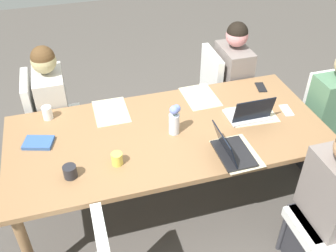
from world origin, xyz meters
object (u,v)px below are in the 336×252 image
object	(u,v)px
chair_far_right_near	(47,116)
laptop_head_right_left_mid	(249,113)
laptop_near_left_far	(231,150)
person_near_left_far	(327,210)
phone_silver	(286,110)
coffee_mug_near_right	(117,159)
book_red_cover	(38,143)
phone_black	(261,87)
person_head_right_left_mid	(330,120)
coffee_mug_centre_left	(70,172)
person_far_right_near	(56,116)
person_far_left_near	(231,88)
dining_table	(168,138)
chair_far_left_near	(221,88)
coffee_mug_near_left	(47,113)
flower_vase	(174,118)
chair_head_right_left_mid	(330,117)

from	to	relation	value
chair_far_right_near	laptop_head_right_left_mid	distance (m)	1.75
chair_far_right_near	laptop_near_left_far	xyz separation A→B (m)	(1.22, -1.18, 0.30)
person_near_left_far	phone_silver	world-z (taller)	person_near_left_far
coffee_mug_near_right	laptop_near_left_far	bearing A→B (deg)	-10.11
book_red_cover	phone_black	size ratio (longest dim) A/B	1.33
person_head_right_left_mid	book_red_cover	distance (m)	2.40
coffee_mug_centre_left	phone_black	size ratio (longest dim) A/B	0.58
laptop_head_right_left_mid	phone_silver	size ratio (longest dim) A/B	2.13
person_head_right_left_mid	person_far_right_near	distance (m)	2.38
person_far_left_near	book_red_cover	distance (m)	1.90
coffee_mug_near_right	coffee_mug_centre_left	size ratio (longest dim) A/B	0.98
person_near_left_far	book_red_cover	world-z (taller)	person_near_left_far
person_near_left_far	book_red_cover	bearing A→B (deg)	152.08
person_head_right_left_mid	laptop_near_left_far	size ratio (longest dim) A/B	3.73
dining_table	chair_far_left_near	xyz separation A→B (m)	(0.78, 0.81, -0.19)
dining_table	coffee_mug_near_right	xyz separation A→B (m)	(-0.42, -0.24, 0.11)
person_far_left_near	phone_silver	bearing A→B (deg)	-81.33
dining_table	person_near_left_far	bearing A→B (deg)	-43.83
person_head_right_left_mid	phone_silver	world-z (taller)	person_head_right_left_mid
laptop_near_left_far	phone_black	size ratio (longest dim) A/B	2.13
coffee_mug_near_left	phone_silver	size ratio (longest dim) A/B	0.69
chair_far_right_near	phone_black	size ratio (longest dim) A/B	6.00
laptop_head_right_left_mid	phone_black	world-z (taller)	laptop_head_right_left_mid
coffee_mug_centre_left	dining_table	bearing A→B (deg)	20.38
phone_black	phone_silver	xyz separation A→B (m)	(0.04, -0.37, 0.00)
person_far_left_near	phone_black	xyz separation A→B (m)	(0.08, -0.40, 0.23)
person_head_right_left_mid	coffee_mug_near_left	bearing A→B (deg)	170.44
person_far_left_near	phone_black	size ratio (longest dim) A/B	7.97
flower_vase	laptop_head_right_left_mid	distance (m)	0.61
person_far_left_near	laptop_head_right_left_mid	size ratio (longest dim) A/B	3.73
person_far_left_near	person_head_right_left_mid	distance (m)	0.95
coffee_mug_near_left	flower_vase	bearing A→B (deg)	-26.64
chair_head_right_left_mid	coffee_mug_near_right	bearing A→B (deg)	-170.17
laptop_near_left_far	coffee_mug_near_right	size ratio (longest dim) A/B	3.71
person_far_left_near	coffee_mug_centre_left	xyz separation A→B (m)	(-1.58, -1.02, 0.27)
person_near_left_far	coffee_mug_near_right	size ratio (longest dim) A/B	13.86
person_head_right_left_mid	coffee_mug_near_left	distance (m)	2.35
chair_head_right_left_mid	coffee_mug_near_left	bearing A→B (deg)	172.45
dining_table	coffee_mug_near_left	bearing A→B (deg)	153.75
person_near_left_far	coffee_mug_near_right	bearing A→B (deg)	155.31
book_red_cover	dining_table	bearing A→B (deg)	10.02
person_head_right_left_mid	person_far_left_near	bearing A→B (deg)	129.82
chair_head_right_left_mid	laptop_head_right_left_mid	bearing A→B (deg)	-172.41
person_far_right_near	flower_vase	world-z (taller)	person_far_right_near
chair_far_right_near	coffee_mug_near_left	bearing A→B (deg)	-84.08
chair_head_right_left_mid	coffee_mug_near_right	world-z (taller)	chair_head_right_left_mid
chair_far_right_near	dining_table	bearing A→B (deg)	-42.59
chair_far_left_near	coffee_mug_near_left	size ratio (longest dim) A/B	8.68
chair_head_right_left_mid	laptop_head_right_left_mid	distance (m)	0.94
coffee_mug_near_right	person_far_left_near	bearing A→B (deg)	37.78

